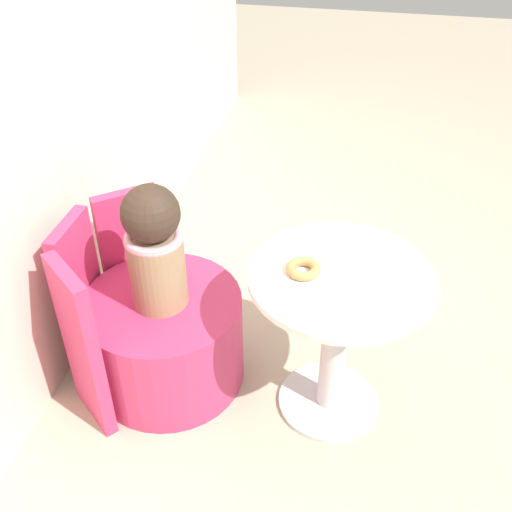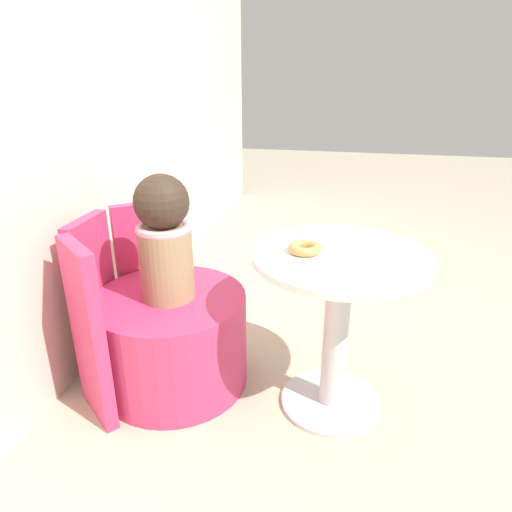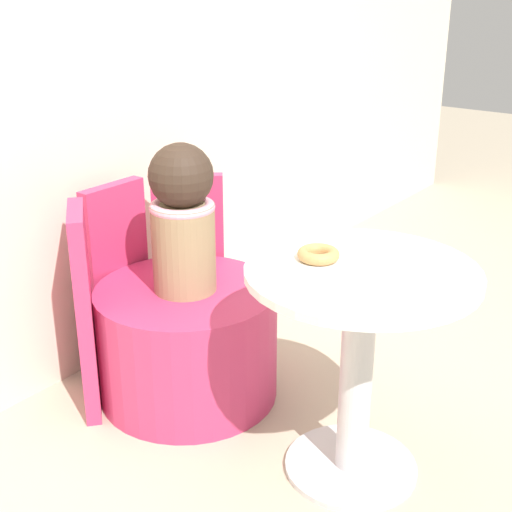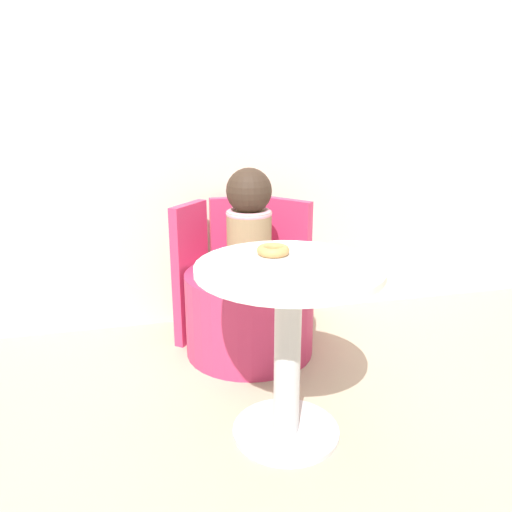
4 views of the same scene
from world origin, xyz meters
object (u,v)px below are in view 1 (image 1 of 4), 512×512
(tub_chair, at_px, (166,339))
(round_table, at_px, (337,319))
(child_figure, at_px, (155,247))
(donut, at_px, (303,269))

(tub_chair, bearing_deg, round_table, -91.37)
(child_figure, xyz_separation_m, donut, (-0.04, -0.55, 0.02))
(round_table, relative_size, child_figure, 1.32)
(tub_chair, bearing_deg, child_figure, 82.87)
(tub_chair, distance_m, child_figure, 0.46)
(round_table, xyz_separation_m, donut, (-0.02, 0.13, 0.22))
(tub_chair, xyz_separation_m, child_figure, (0.00, 0.00, 0.46))
(round_table, xyz_separation_m, tub_chair, (0.02, 0.68, -0.25))
(round_table, height_order, child_figure, child_figure)
(child_figure, height_order, donut, child_figure)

